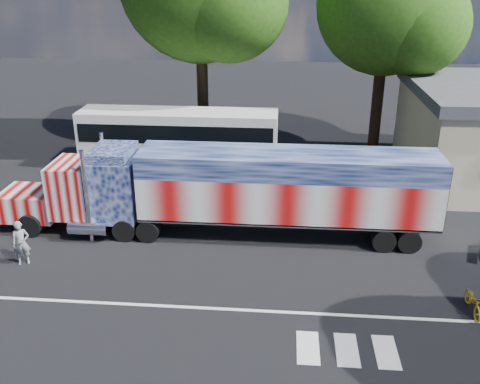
# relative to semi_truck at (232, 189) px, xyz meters

# --- Properties ---
(ground) EXTENTS (100.00, 100.00, 0.00)m
(ground) POSITION_rel_semi_truck_xyz_m (0.34, -2.74, -2.13)
(ground) COLOR black
(lane_markings) EXTENTS (30.00, 2.67, 0.01)m
(lane_markings) POSITION_rel_semi_truck_xyz_m (2.05, -6.51, -2.13)
(lane_markings) COLOR silver
(lane_markings) RESTS_ON ground
(semi_truck) EXTENTS (19.43, 3.07, 4.14)m
(semi_truck) POSITION_rel_semi_truck_xyz_m (0.00, 0.00, 0.00)
(semi_truck) COLOR black
(semi_truck) RESTS_ON ground
(coach_bus) EXTENTS (11.50, 2.68, 3.35)m
(coach_bus) POSITION_rel_semi_truck_xyz_m (-3.96, 8.44, -0.40)
(coach_bus) COLOR silver
(coach_bus) RESTS_ON ground
(woman) EXTENTS (0.79, 0.67, 1.83)m
(woman) POSITION_rel_semi_truck_xyz_m (-8.04, -3.31, -1.22)
(woman) COLOR slate
(woman) RESTS_ON ground
(bicycle) EXTENTS (0.58, 1.63, 0.85)m
(bicycle) POSITION_rel_semi_truck_xyz_m (8.81, -5.16, -1.71)
(bicycle) COLOR gold
(bicycle) RESTS_ON ground
(tree_ne_a) EXTENTS (8.73, 8.31, 13.08)m
(tree_ne_a) POSITION_rel_semi_truck_xyz_m (8.13, 12.79, 6.73)
(tree_ne_a) COLOR black
(tree_ne_a) RESTS_ON ground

